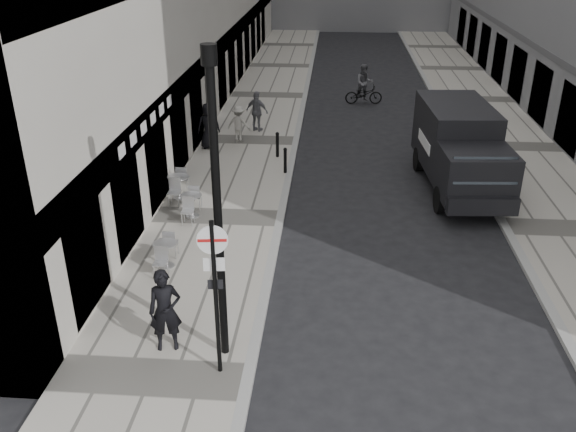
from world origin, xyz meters
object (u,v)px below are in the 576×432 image
Objects in this scene: walking_man at (165,311)px; cyclist at (364,89)px; sign_post at (215,279)px; lamppost at (217,199)px; panel_van at (460,145)px.

walking_man is 21.52m from cyclist.
lamppost reaches higher than sign_post.
panel_van reaches higher than walking_man.
panel_van is at bearing 56.52° from lamppost.
walking_man is 0.55× the size of sign_post.
panel_van is 11.42m from cyclist.
cyclist is at bearing 100.70° from panel_van.
lamppost is at bearing 83.54° from sign_post.
panel_van is at bearing 51.65° from sign_post.
walking_man is 1.92m from sign_post.
sign_post is at bearing -90.00° from lamppost.
cyclist is at bearing 79.96° from lamppost.
sign_post is (1.27, -0.68, 1.27)m from walking_man.
sign_post is 21.98m from cyclist.
lamppost reaches higher than panel_van.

